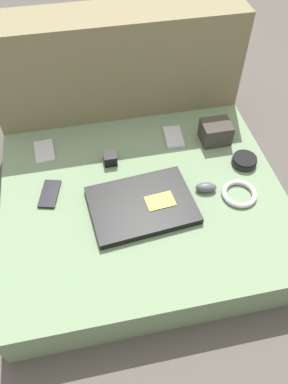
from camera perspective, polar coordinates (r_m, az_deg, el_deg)
ground_plane at (r=1.35m, az=0.00°, el=-4.33°), size 8.00×8.00×0.00m
couch_seat at (r=1.29m, az=0.00°, el=-2.54°), size 0.93×0.80×0.14m
couch_backrest at (r=1.52m, az=-3.95°, el=16.83°), size 0.93×0.20×0.52m
laptop at (r=1.20m, az=-0.31°, el=-1.99°), size 0.35×0.27×0.03m
computer_mouse at (r=1.26m, az=9.44°, el=0.70°), size 0.08×0.05×0.03m
speaker_puck at (r=1.37m, az=15.04°, el=4.62°), size 0.09×0.09×0.03m
phone_silver at (r=1.42m, az=-14.93°, el=6.01°), size 0.08×0.12×0.01m
phone_black at (r=1.43m, az=4.53°, el=8.35°), size 0.07×0.12×0.01m
phone_small at (r=1.27m, az=-14.17°, el=-0.27°), size 0.08×0.13×0.01m
camera_pouch at (r=1.42m, az=10.85°, el=8.97°), size 0.11×0.09×0.08m
charger_brick at (r=1.33m, az=-5.17°, el=5.10°), size 0.04×0.05×0.04m
cable_coil at (r=1.27m, az=14.32°, el=-0.25°), size 0.12×0.12×0.02m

